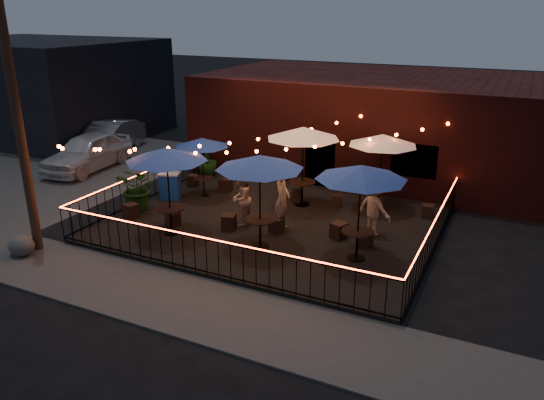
{
  "coord_description": "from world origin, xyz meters",
  "views": [
    {
      "loc": [
        6.83,
        -12.24,
        6.64
      ],
      "look_at": [
        0.18,
        1.47,
        1.09
      ],
      "focal_mm": 35.0,
      "sensor_mm": 36.0,
      "label": 1
    }
  ],
  "objects_px": {
    "cafe_table_3": "(303,134)",
    "cafe_table_1": "(202,143)",
    "cooler": "(170,186)",
    "utility_pole": "(17,113)",
    "cafe_table_2": "(260,163)",
    "cafe_table_5": "(383,141)",
    "cafe_table_4": "(361,174)",
    "boulder": "(21,246)",
    "cafe_table_0": "(166,156)"
  },
  "relations": [
    {
      "from": "utility_pole",
      "to": "cafe_table_5",
      "type": "xyz_separation_m",
      "value": [
        8.05,
        7.4,
        -1.52
      ]
    },
    {
      "from": "cafe_table_3",
      "to": "boulder",
      "type": "xyz_separation_m",
      "value": [
        -5.66,
        -6.92,
        -2.35
      ]
    },
    {
      "from": "cafe_table_5",
      "to": "cafe_table_1",
      "type": "bearing_deg",
      "value": -165.16
    },
    {
      "from": "cafe_table_0",
      "to": "cooler",
      "type": "height_order",
      "value": "cafe_table_0"
    },
    {
      "from": "cooler",
      "to": "boulder",
      "type": "distance_m",
      "value": 5.59
    },
    {
      "from": "cafe_table_1",
      "to": "cafe_table_4",
      "type": "distance_m",
      "value": 7.13
    },
    {
      "from": "cafe_table_0",
      "to": "cooler",
      "type": "relative_size",
      "value": 3.21
    },
    {
      "from": "cafe_table_5",
      "to": "cooler",
      "type": "xyz_separation_m",
      "value": [
        -6.96,
        -2.45,
        -1.84
      ]
    },
    {
      "from": "cafe_table_1",
      "to": "cooler",
      "type": "distance_m",
      "value": 1.91
    },
    {
      "from": "utility_pole",
      "to": "cafe_table_0",
      "type": "relative_size",
      "value": 2.59
    },
    {
      "from": "cafe_table_2",
      "to": "cooler",
      "type": "height_order",
      "value": "cafe_table_2"
    },
    {
      "from": "cafe_table_2",
      "to": "cafe_table_5",
      "type": "distance_m",
      "value": 5.15
    },
    {
      "from": "cafe_table_2",
      "to": "boulder",
      "type": "relative_size",
      "value": 3.48
    },
    {
      "from": "cafe_table_4",
      "to": "cafe_table_1",
      "type": "bearing_deg",
      "value": 158.43
    },
    {
      "from": "cafe_table_3",
      "to": "cafe_table_4",
      "type": "height_order",
      "value": "cafe_table_3"
    },
    {
      "from": "boulder",
      "to": "cafe_table_2",
      "type": "bearing_deg",
      "value": 28.92
    },
    {
      "from": "utility_pole",
      "to": "cafe_table_5",
      "type": "height_order",
      "value": "utility_pole"
    },
    {
      "from": "cafe_table_1",
      "to": "cafe_table_2",
      "type": "height_order",
      "value": "cafe_table_2"
    },
    {
      "from": "cooler",
      "to": "cafe_table_0",
      "type": "bearing_deg",
      "value": -74.03
    },
    {
      "from": "cafe_table_2",
      "to": "cooler",
      "type": "xyz_separation_m",
      "value": [
        -4.75,
        2.2,
        -1.99
      ]
    },
    {
      "from": "cafe_table_1",
      "to": "cooler",
      "type": "bearing_deg",
      "value": -136.59
    },
    {
      "from": "cafe_table_4",
      "to": "cooler",
      "type": "distance_m",
      "value": 7.95
    },
    {
      "from": "cafe_table_4",
      "to": "boulder",
      "type": "bearing_deg",
      "value": -156.92
    },
    {
      "from": "cafe_table_5",
      "to": "boulder",
      "type": "height_order",
      "value": "cafe_table_5"
    },
    {
      "from": "cafe_table_4",
      "to": "cafe_table_5",
      "type": "xyz_separation_m",
      "value": [
        -0.54,
        4.22,
        -0.11
      ]
    },
    {
      "from": "cafe_table_3",
      "to": "cafe_table_1",
      "type": "bearing_deg",
      "value": -170.32
    },
    {
      "from": "cafe_table_1",
      "to": "cafe_table_5",
      "type": "xyz_separation_m",
      "value": [
        6.08,
        1.61,
        0.38
      ]
    },
    {
      "from": "utility_pole",
      "to": "cafe_table_5",
      "type": "relative_size",
      "value": 3.04
    },
    {
      "from": "cafe_table_0",
      "to": "cafe_table_1",
      "type": "relative_size",
      "value": 1.35
    },
    {
      "from": "cafe_table_5",
      "to": "boulder",
      "type": "xyz_separation_m",
      "value": [
        -8.11,
        -7.91,
        -2.16
      ]
    },
    {
      "from": "cafe_table_0",
      "to": "cafe_table_2",
      "type": "relative_size",
      "value": 1.06
    },
    {
      "from": "utility_pole",
      "to": "cafe_table_2",
      "type": "relative_size",
      "value": 2.75
    },
    {
      "from": "cafe_table_1",
      "to": "cafe_table_3",
      "type": "relative_size",
      "value": 0.83
    },
    {
      "from": "cafe_table_3",
      "to": "boulder",
      "type": "distance_m",
      "value": 9.24
    },
    {
      "from": "cafe_table_3",
      "to": "cooler",
      "type": "height_order",
      "value": "cafe_table_3"
    },
    {
      "from": "cafe_table_4",
      "to": "cafe_table_3",
      "type": "bearing_deg",
      "value": 132.71
    },
    {
      "from": "cafe_table_0",
      "to": "cafe_table_2",
      "type": "height_order",
      "value": "cafe_table_2"
    },
    {
      "from": "cafe_table_0",
      "to": "cafe_table_4",
      "type": "relative_size",
      "value": 0.97
    },
    {
      "from": "cafe_table_1",
      "to": "cafe_table_3",
      "type": "xyz_separation_m",
      "value": [
        3.63,
        0.62,
        0.57
      ]
    },
    {
      "from": "cafe_table_2",
      "to": "cafe_table_0",
      "type": "bearing_deg",
      "value": -172.93
    },
    {
      "from": "cooler",
      "to": "cafe_table_4",
      "type": "bearing_deg",
      "value": -33.87
    },
    {
      "from": "boulder",
      "to": "cafe_table_1",
      "type": "bearing_deg",
      "value": 72.12
    },
    {
      "from": "cafe_table_3",
      "to": "cafe_table_4",
      "type": "distance_m",
      "value": 4.4
    },
    {
      "from": "cafe_table_0",
      "to": "cafe_table_1",
      "type": "xyz_separation_m",
      "value": [
        -1.01,
        3.39,
        -0.49
      ]
    },
    {
      "from": "cafe_table_2",
      "to": "boulder",
      "type": "distance_m",
      "value": 7.13
    },
    {
      "from": "cafe_table_4",
      "to": "cooler",
      "type": "xyz_separation_m",
      "value": [
        -7.5,
        1.78,
        -1.95
      ]
    },
    {
      "from": "utility_pole",
      "to": "cafe_table_0",
      "type": "bearing_deg",
      "value": 38.81
    },
    {
      "from": "utility_pole",
      "to": "cafe_table_5",
      "type": "distance_m",
      "value": 11.04
    },
    {
      "from": "cooler",
      "to": "utility_pole",
      "type": "bearing_deg",
      "value": -122.93
    },
    {
      "from": "utility_pole",
      "to": "cafe_table_3",
      "type": "bearing_deg",
      "value": 48.84
    }
  ]
}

